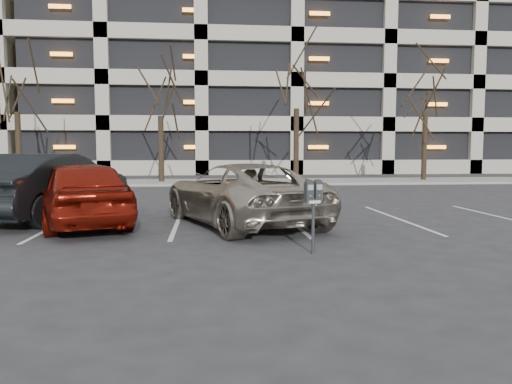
# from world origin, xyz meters

# --- Properties ---
(ground) EXTENTS (140.00, 140.00, 0.00)m
(ground) POSITION_xyz_m (0.00, 0.00, 0.00)
(ground) COLOR #28282B
(ground) RESTS_ON ground
(sidewalk) EXTENTS (80.00, 4.00, 0.12)m
(sidewalk) POSITION_xyz_m (0.00, 16.00, 0.06)
(sidewalk) COLOR gray
(sidewalk) RESTS_ON ground
(stall_lines) EXTENTS (16.90, 5.20, 0.00)m
(stall_lines) POSITION_xyz_m (-1.40, 2.30, 0.01)
(stall_lines) COLOR silver
(stall_lines) RESTS_ON ground
(parking_garage) EXTENTS (52.00, 20.00, 19.00)m
(parking_garage) POSITION_xyz_m (12.00, 33.84, 9.26)
(parking_garage) COLOR black
(parking_garage) RESTS_ON ground
(tree_a) EXTENTS (3.52, 3.52, 8.01)m
(tree_a) POSITION_xyz_m (-10.00, 16.00, 5.78)
(tree_a) COLOR black
(tree_a) RESTS_ON ground
(tree_b) EXTENTS (3.38, 3.38, 7.68)m
(tree_b) POSITION_xyz_m (-3.00, 16.00, 5.54)
(tree_b) COLOR black
(tree_b) RESTS_ON ground
(tree_c) EXTENTS (3.79, 3.79, 8.62)m
(tree_c) POSITION_xyz_m (4.00, 16.00, 6.23)
(tree_c) COLOR black
(tree_c) RESTS_ON ground
(tree_d) EXTENTS (3.51, 3.51, 7.99)m
(tree_d) POSITION_xyz_m (11.00, 16.00, 5.77)
(tree_d) COLOR black
(tree_d) RESTS_ON ground
(parking_meter) EXTENTS (0.34, 0.20, 1.25)m
(parking_meter) POSITION_xyz_m (1.13, -1.64, 0.96)
(parking_meter) COLOR black
(parking_meter) RESTS_ON ground
(suv_silver) EXTENTS (4.10, 5.76, 1.46)m
(suv_silver) POSITION_xyz_m (0.13, 1.85, 0.73)
(suv_silver) COLOR #A8A08F
(suv_silver) RESTS_ON ground
(car_red) EXTENTS (3.36, 4.94, 1.56)m
(car_red) POSITION_xyz_m (-3.58, 1.91, 0.78)
(car_red) COLOR maroon
(car_red) RESTS_ON ground
(car_dark) EXTENTS (3.28, 5.38, 1.67)m
(car_dark) POSITION_xyz_m (-4.65, 3.26, 0.84)
(car_dark) COLOR black
(car_dark) RESTS_ON ground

